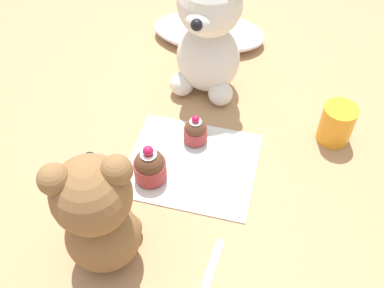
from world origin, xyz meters
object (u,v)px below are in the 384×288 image
at_px(teddy_bear_tan, 98,215).
at_px(cupcake_near_cream_bear, 195,131).
at_px(juice_glass, 337,124).
at_px(teddy_bear_cream, 208,36).
at_px(teaspoon, 211,269).
at_px(cupcake_near_tan_bear, 150,166).

relative_size(teddy_bear_tan, cupcake_near_cream_bear, 3.76).
bearing_deg(juice_glass, teddy_bear_tan, -134.22).
xyz_separation_m(teddy_bear_cream, juice_glass, (0.26, -0.08, -0.09)).
bearing_deg(cupcake_near_cream_bear, teaspoon, -71.03).
relative_size(teddy_bear_cream, teaspoon, 2.50).
bearing_deg(cupcake_near_tan_bear, juice_glass, 29.98).
bearing_deg(teddy_bear_cream, juice_glass, -11.29).
relative_size(cupcake_near_cream_bear, cupcake_near_tan_bear, 0.78).
height_order(cupcake_near_cream_bear, teaspoon, cupcake_near_cream_bear).
xyz_separation_m(teddy_bear_cream, cupcake_near_tan_bear, (-0.04, -0.26, -0.09)).
height_order(teddy_bear_cream, juice_glass, teddy_bear_cream).
xyz_separation_m(cupcake_near_tan_bear, juice_glass, (0.30, 0.17, 0.00)).
xyz_separation_m(teddy_bear_cream, teddy_bear_tan, (-0.06, -0.41, -0.02)).
height_order(teddy_bear_tan, cupcake_near_tan_bear, teddy_bear_tan).
bearing_deg(juice_glass, teddy_bear_cream, 162.31).
bearing_deg(teaspoon, teddy_bear_tan, -80.50).
xyz_separation_m(teddy_bear_tan, juice_glass, (0.32, 0.33, -0.07)).
height_order(teddy_bear_cream, cupcake_near_cream_bear, teddy_bear_cream).
bearing_deg(teaspoon, cupcake_near_tan_bear, -131.01).
xyz_separation_m(teddy_bear_tan, cupcake_near_cream_bear, (0.07, 0.26, -0.08)).
bearing_deg(teddy_bear_tan, teaspoon, 160.42).
height_order(teddy_bear_tan, juice_glass, teddy_bear_tan).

